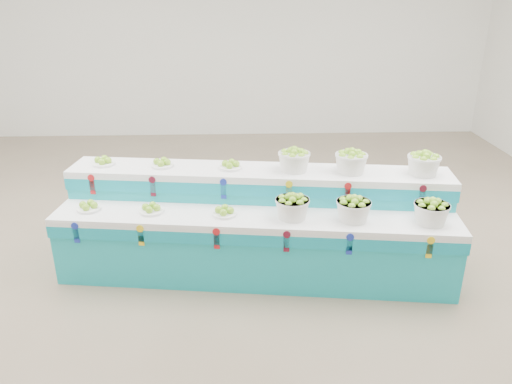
% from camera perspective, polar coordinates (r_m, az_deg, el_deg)
% --- Properties ---
extents(ground, '(10.00, 10.00, 0.00)m').
position_cam_1_polar(ground, '(5.43, -3.99, -7.95)').
color(ground, '#776652').
rests_on(ground, ground).
extents(back_wall, '(10.00, 0.00, 10.00)m').
position_cam_1_polar(back_wall, '(9.70, -3.57, 18.12)').
color(back_wall, silver).
rests_on(back_wall, ground).
extents(display_stand, '(4.04, 1.51, 1.02)m').
position_cam_1_polar(display_stand, '(5.05, -0.00, -3.77)').
color(display_stand, '#1BA9B4').
rests_on(display_stand, ground).
extents(plate_lower_left, '(0.26, 0.26, 0.10)m').
position_cam_1_polar(plate_lower_left, '(5.13, -18.76, -1.49)').
color(plate_lower_left, white).
rests_on(plate_lower_left, display_stand).
extents(plate_lower_mid, '(0.26, 0.26, 0.10)m').
position_cam_1_polar(plate_lower_mid, '(4.91, -12.00, -1.80)').
color(plate_lower_mid, white).
rests_on(plate_lower_mid, display_stand).
extents(plate_lower_right, '(0.26, 0.26, 0.10)m').
position_cam_1_polar(plate_lower_right, '(4.76, -3.66, -2.15)').
color(plate_lower_right, white).
rests_on(plate_lower_right, display_stand).
extents(basket_lower_left, '(0.36, 0.36, 0.23)m').
position_cam_1_polar(basket_lower_left, '(4.68, 4.21, -1.66)').
color(basket_lower_left, silver).
rests_on(basket_lower_left, display_stand).
extents(basket_lower_mid, '(0.36, 0.36, 0.23)m').
position_cam_1_polar(basket_lower_mid, '(4.71, 11.16, -1.89)').
color(basket_lower_mid, silver).
rests_on(basket_lower_mid, display_stand).
extents(basket_lower_right, '(0.36, 0.36, 0.23)m').
position_cam_1_polar(basket_lower_right, '(4.84, 19.55, -2.12)').
color(basket_lower_right, silver).
rests_on(basket_lower_right, display_stand).
extents(plate_upper_left, '(0.26, 0.26, 0.10)m').
position_cam_1_polar(plate_upper_left, '(5.44, -17.20, 3.49)').
color(plate_upper_left, white).
rests_on(plate_upper_left, display_stand).
extents(plate_upper_mid, '(0.26, 0.26, 0.10)m').
position_cam_1_polar(plate_upper_mid, '(5.23, -10.78, 3.39)').
color(plate_upper_mid, white).
rests_on(plate_upper_mid, display_stand).
extents(plate_upper_right, '(0.26, 0.26, 0.10)m').
position_cam_1_polar(plate_upper_right, '(5.09, -2.94, 3.22)').
color(plate_upper_right, white).
rests_on(plate_upper_right, display_stand).
extents(basket_upper_left, '(0.36, 0.36, 0.23)m').
position_cam_1_polar(basket_upper_left, '(5.02, 4.41, 3.74)').
color(basket_upper_left, silver).
rests_on(basket_upper_left, display_stand).
extents(basket_upper_mid, '(0.36, 0.36, 0.23)m').
position_cam_1_polar(basket_upper_mid, '(5.05, 10.90, 3.50)').
color(basket_upper_mid, silver).
rests_on(basket_upper_mid, display_stand).
extents(basket_upper_right, '(0.36, 0.36, 0.23)m').
position_cam_1_polar(basket_upper_right, '(5.18, 18.76, 3.16)').
color(basket_upper_right, silver).
rests_on(basket_upper_right, display_stand).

